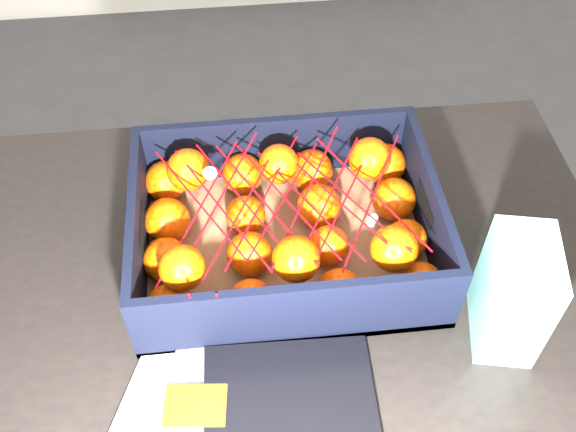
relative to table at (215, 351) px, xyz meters
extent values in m
plane|color=#333335|center=(0.23, 0.24, -0.65)|extent=(3.50, 3.50, 0.00)
cube|color=black|center=(0.00, 0.00, 0.08)|extent=(1.21, 0.81, 0.04)
cylinder|color=black|center=(0.55, 0.35, -0.30)|extent=(0.06, 0.06, 0.71)
cube|color=#F1460C|center=(-0.02, -0.14, 0.12)|extent=(0.08, 0.06, 0.00)
cube|color=brown|center=(0.12, 0.10, 0.10)|extent=(0.43, 0.32, 0.01)
cube|color=black|center=(0.12, 0.26, 0.16)|extent=(0.43, 0.01, 0.12)
cube|color=black|center=(0.12, -0.05, 0.16)|extent=(0.43, 0.01, 0.12)
cube|color=black|center=(-0.09, 0.10, 0.16)|extent=(0.01, 0.29, 0.12)
cube|color=black|center=(0.32, 0.10, 0.16)|extent=(0.01, 0.29, 0.12)
sphere|color=#D64304|center=(-0.05, -0.01, 0.14)|extent=(0.06, 0.06, 0.06)
sphere|color=#D64304|center=(-0.05, 0.07, 0.14)|extent=(0.06, 0.06, 0.06)
sphere|color=#D64304|center=(-0.05, 0.14, 0.14)|extent=(0.07, 0.07, 0.07)
sphere|color=#D64304|center=(-0.06, 0.22, 0.14)|extent=(0.06, 0.06, 0.06)
sphere|color=#D64304|center=(0.06, -0.01, 0.14)|extent=(0.06, 0.06, 0.06)
sphere|color=#D64304|center=(0.06, 0.07, 0.14)|extent=(0.06, 0.06, 0.06)
sphere|color=#D64304|center=(0.06, 0.14, 0.14)|extent=(0.06, 0.06, 0.06)
sphere|color=#D64304|center=(0.06, 0.22, 0.14)|extent=(0.06, 0.06, 0.06)
sphere|color=#D64304|center=(0.18, -0.01, 0.14)|extent=(0.06, 0.06, 0.06)
sphere|color=#D64304|center=(0.17, 0.07, 0.14)|extent=(0.06, 0.06, 0.06)
sphere|color=#D64304|center=(0.17, 0.14, 0.14)|extent=(0.07, 0.07, 0.07)
sphere|color=#D64304|center=(0.17, 0.22, 0.14)|extent=(0.07, 0.07, 0.07)
sphere|color=#D64304|center=(0.29, -0.01, 0.14)|extent=(0.06, 0.06, 0.06)
sphere|color=#D64304|center=(0.28, 0.07, 0.14)|extent=(0.06, 0.06, 0.06)
sphere|color=#D64304|center=(0.28, 0.14, 0.14)|extent=(0.07, 0.07, 0.07)
sphere|color=#D64304|center=(0.29, 0.22, 0.14)|extent=(0.07, 0.07, 0.07)
sphere|color=#D64304|center=(-0.03, 0.01, 0.19)|extent=(0.06, 0.06, 0.06)
sphere|color=#D64304|center=(-0.02, 0.19, 0.19)|extent=(0.06, 0.06, 0.06)
sphere|color=#D64304|center=(0.12, 0.01, 0.19)|extent=(0.06, 0.06, 0.06)
sphere|color=#D64304|center=(0.12, 0.19, 0.19)|extent=(0.06, 0.06, 0.06)
sphere|color=#D64304|center=(0.25, 0.02, 0.19)|extent=(0.06, 0.06, 0.06)
sphere|color=#D64304|center=(0.25, 0.19, 0.19)|extent=(0.06, 0.06, 0.06)
cylinder|color=red|center=(0.00, 0.10, 0.21)|extent=(0.12, 0.22, 0.02)
cylinder|color=red|center=(0.03, 0.09, 0.21)|extent=(0.12, 0.22, 0.01)
cylinder|color=red|center=(0.06, 0.11, 0.21)|extent=(0.12, 0.22, 0.01)
cylinder|color=red|center=(0.09, 0.10, 0.21)|extent=(0.12, 0.22, 0.01)
cylinder|color=red|center=(0.12, 0.10, 0.21)|extent=(0.12, 0.22, 0.00)
cylinder|color=red|center=(0.15, 0.09, 0.21)|extent=(0.12, 0.22, 0.01)
cylinder|color=red|center=(0.18, 0.11, 0.21)|extent=(0.12, 0.22, 0.03)
cylinder|color=red|center=(0.21, 0.10, 0.20)|extent=(0.12, 0.22, 0.03)
cylinder|color=red|center=(0.23, 0.10, 0.21)|extent=(0.12, 0.22, 0.01)
cylinder|color=red|center=(0.00, 0.09, 0.21)|extent=(0.12, 0.22, 0.04)
cylinder|color=red|center=(0.03, 0.11, 0.21)|extent=(0.12, 0.22, 0.03)
cylinder|color=red|center=(0.06, 0.10, 0.21)|extent=(0.12, 0.22, 0.02)
cylinder|color=red|center=(0.09, 0.11, 0.20)|extent=(0.12, 0.22, 0.02)
cylinder|color=red|center=(0.12, 0.11, 0.21)|extent=(0.12, 0.22, 0.02)
cylinder|color=red|center=(0.15, 0.11, 0.21)|extent=(0.12, 0.22, 0.04)
cylinder|color=red|center=(0.18, 0.10, 0.21)|extent=(0.12, 0.22, 0.01)
cylinder|color=red|center=(0.21, 0.11, 0.21)|extent=(0.12, 0.22, 0.02)
cylinder|color=red|center=(0.23, 0.09, 0.21)|extent=(0.12, 0.22, 0.02)
cylinder|color=red|center=(-0.01, -0.04, 0.19)|extent=(0.00, 0.03, 0.09)
cylinder|color=red|center=(0.02, -0.04, 0.19)|extent=(0.01, 0.04, 0.08)
cube|color=white|center=(0.39, -0.07, 0.18)|extent=(0.10, 0.13, 0.17)
camera|label=1|loc=(0.05, -0.50, 0.87)|focal=41.24mm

